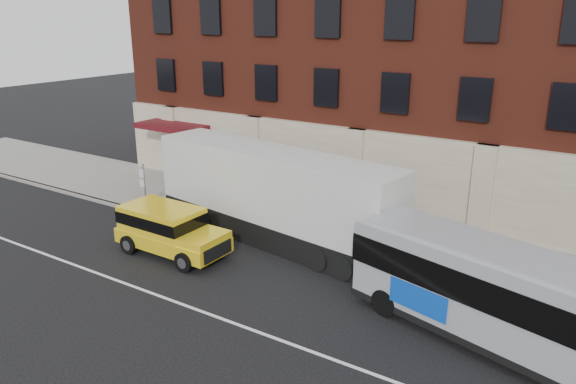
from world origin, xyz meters
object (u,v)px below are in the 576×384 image
Objects in this scene: city_bus at (534,307)px; yellow_suv at (168,228)px; sign_pole at (144,185)px; shipping_container at (273,197)px.

yellow_suv is at bearing -179.56° from city_bus.
city_bus reaches higher than yellow_suv.
yellow_suv is (-13.73, -0.10, -0.58)m from city_bus.
sign_pole is 18.20m from city_bus.
sign_pole is 0.50× the size of yellow_suv.
shipping_container is at bearing 5.24° from sign_pole.
shipping_container reaches higher than city_bus.
sign_pole reaches higher than yellow_suv.
shipping_container is at bearing 50.27° from yellow_suv.
yellow_suv is 0.42× the size of shipping_container.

